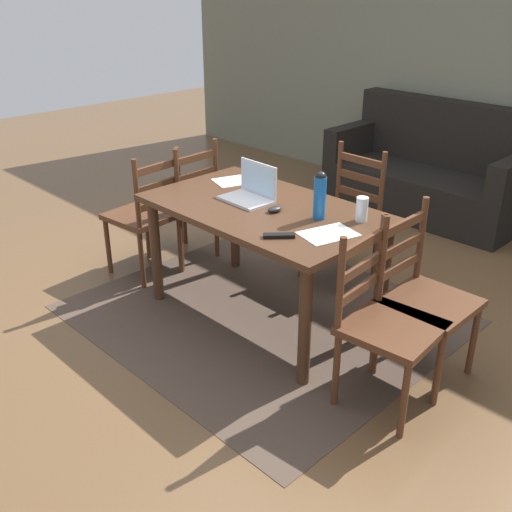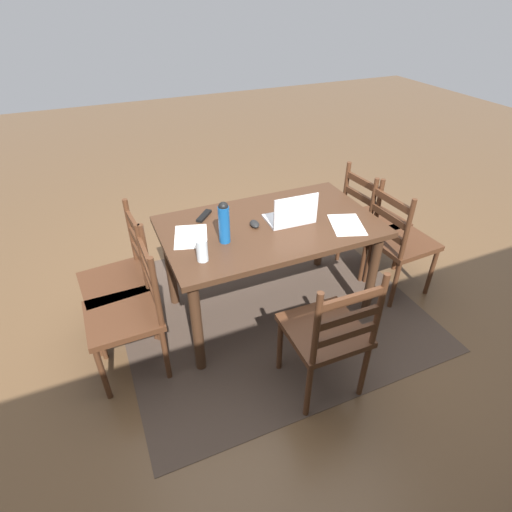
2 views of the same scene
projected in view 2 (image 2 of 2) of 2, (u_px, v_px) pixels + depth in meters
name	position (u px, v px, depth m)	size (l,w,h in m)	color
ground_plane	(268.00, 307.00, 3.23)	(14.00, 14.00, 0.00)	brown
area_rug	(268.00, 307.00, 3.23)	(2.22, 1.97, 0.01)	#47382D
dining_table	(270.00, 237.00, 2.86)	(1.49, 0.88, 0.76)	#422819
chair_right_far	(129.00, 313.00, 2.50)	(0.45, 0.45, 0.95)	#4C2B19
chair_left_far	(399.00, 242.00, 3.17)	(0.46, 0.46, 0.95)	#4C2B19
chair_right_near	(121.00, 280.00, 2.77)	(0.48, 0.48, 0.95)	#4C2B19
chair_far_head	(328.00, 333.00, 2.35)	(0.45, 0.45, 0.95)	#4C2B19
chair_left_near	(371.00, 221.00, 3.43)	(0.48, 0.48, 0.95)	#4C2B19
laptop	(292.00, 215.00, 2.79)	(0.33, 0.23, 0.23)	silver
water_bottle	(224.00, 222.00, 2.53)	(0.07, 0.07, 0.28)	#145199
drinking_glass	(202.00, 250.00, 2.41)	(0.07, 0.07, 0.14)	silver
computer_mouse	(255.00, 224.00, 2.77)	(0.06, 0.10, 0.03)	black
tv_remote	(204.00, 216.00, 2.88)	(0.04, 0.17, 0.02)	black
paper_stack_left	(191.00, 236.00, 2.66)	(0.21, 0.30, 0.00)	white
paper_stack_right	(347.00, 225.00, 2.79)	(0.21, 0.30, 0.00)	white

